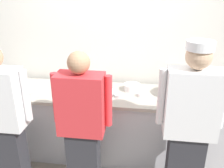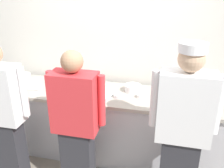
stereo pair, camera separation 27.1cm
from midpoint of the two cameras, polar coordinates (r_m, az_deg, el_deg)
wall_back at (r=3.29m, az=-2.97°, el=9.69°), size 4.70×0.10×2.81m
prep_counter at (r=3.21m, az=-4.24°, el=-9.27°), size 2.99×0.71×0.88m
chef_near_left at (r=2.77m, az=-26.71°, el=-7.58°), size 0.59×0.24×1.61m
chef_center at (r=2.46m, az=-10.21°, el=-9.57°), size 0.59×0.24×1.58m
chef_far_right at (r=2.36m, az=14.47°, el=-9.41°), size 0.61×0.24×1.70m
plate_stack_front at (r=3.56m, az=-23.40°, el=0.79°), size 0.20×0.20×0.08m
plate_stack_rear at (r=3.04m, az=2.16°, el=-0.81°), size 0.20×0.20×0.08m
mixing_bowl_steel at (r=2.97m, az=11.78°, el=-1.51°), size 0.36×0.36×0.12m
sheet_tray at (r=3.00m, az=-6.79°, el=-1.92°), size 0.55×0.43×0.02m
squeeze_bottle_primary at (r=3.19m, az=-12.90°, el=0.77°), size 0.06×0.06×0.20m
ramekin_green_sauce at (r=2.89m, az=4.05°, el=-2.53°), size 0.08×0.08×0.04m
ramekin_yellow_sauce at (r=3.32m, az=-14.60°, el=0.18°), size 0.10×0.10×0.05m
ramekin_orange_sauce at (r=2.87m, az=-1.02°, el=-2.71°), size 0.11×0.11×0.04m
ramekin_red_sauce at (r=3.06m, az=-15.23°, el=-1.90°), size 0.09×0.09×0.04m
chefs_knife at (r=3.23m, az=-22.20°, el=-1.81°), size 0.28×0.03×0.02m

